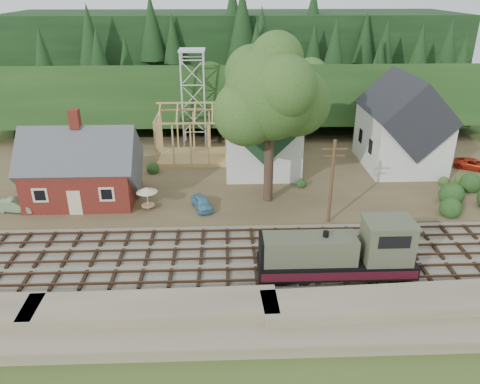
{
  "coord_description": "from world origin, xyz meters",
  "views": [
    {
      "loc": [
        -2.3,
        -31.63,
        19.99
      ],
      "look_at": [
        -0.89,
        6.0,
        3.0
      ],
      "focal_mm": 35.0,
      "sensor_mm": 36.0,
      "label": 1
    }
  ],
  "objects_px": {
    "car_green": "(16,205)",
    "patio_set": "(147,191)",
    "car_blue": "(202,203)",
    "locomotive": "(343,254)",
    "car_red": "(474,164)"
  },
  "relations": [
    {
      "from": "car_green",
      "to": "car_red",
      "type": "bearing_deg",
      "value": -68.95
    },
    {
      "from": "car_blue",
      "to": "patio_set",
      "type": "height_order",
      "value": "patio_set"
    },
    {
      "from": "car_blue",
      "to": "car_red",
      "type": "relative_size",
      "value": 0.82
    },
    {
      "from": "car_blue",
      "to": "patio_set",
      "type": "xyz_separation_m",
      "value": [
        -5.08,
        0.09,
        1.3
      ]
    },
    {
      "from": "locomotive",
      "to": "car_green",
      "type": "relative_size",
      "value": 2.99
    },
    {
      "from": "locomotive",
      "to": "car_blue",
      "type": "bearing_deg",
      "value": 133.28
    },
    {
      "from": "car_green",
      "to": "patio_set",
      "type": "distance_m",
      "value": 12.29
    },
    {
      "from": "car_blue",
      "to": "car_red",
      "type": "height_order",
      "value": "car_blue"
    },
    {
      "from": "locomotive",
      "to": "patio_set",
      "type": "distance_m",
      "value": 19.43
    },
    {
      "from": "car_green",
      "to": "patio_set",
      "type": "xyz_separation_m",
      "value": [
        12.22,
        0.02,
        1.27
      ]
    },
    {
      "from": "car_blue",
      "to": "car_red",
      "type": "xyz_separation_m",
      "value": [
        30.81,
        9.15,
        -0.01
      ]
    },
    {
      "from": "car_green",
      "to": "car_blue",
      "type": "bearing_deg",
      "value": -79.88
    },
    {
      "from": "car_blue",
      "to": "patio_set",
      "type": "distance_m",
      "value": 5.24
    },
    {
      "from": "car_blue",
      "to": "locomotive",
      "type": "bearing_deg",
      "value": -64.78
    },
    {
      "from": "locomotive",
      "to": "car_blue",
      "type": "distance_m",
      "value": 15.58
    }
  ]
}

